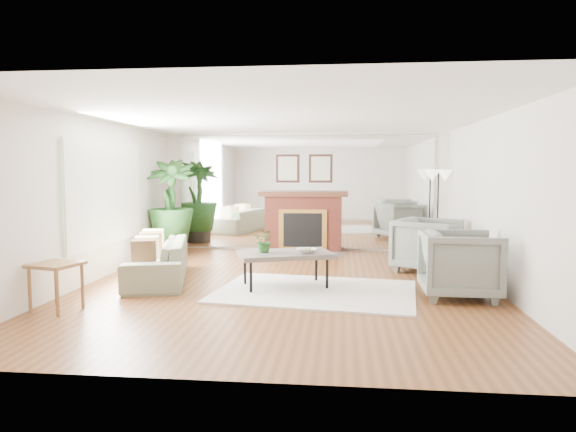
# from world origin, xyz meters

# --- Properties ---
(ground) EXTENTS (7.00, 7.00, 0.00)m
(ground) POSITION_xyz_m (0.00, 0.00, 0.00)
(ground) COLOR brown
(ground) RESTS_ON ground
(wall_left) EXTENTS (0.02, 7.00, 2.50)m
(wall_left) POSITION_xyz_m (-2.99, 0.00, 1.25)
(wall_left) COLOR silver
(wall_left) RESTS_ON ground
(wall_right) EXTENTS (0.02, 7.00, 2.50)m
(wall_right) POSITION_xyz_m (2.99, 0.00, 1.25)
(wall_right) COLOR silver
(wall_right) RESTS_ON ground
(wall_back) EXTENTS (6.00, 0.02, 2.50)m
(wall_back) POSITION_xyz_m (0.00, 3.49, 1.25)
(wall_back) COLOR silver
(wall_back) RESTS_ON ground
(mirror_panel) EXTENTS (5.40, 0.04, 2.40)m
(mirror_panel) POSITION_xyz_m (0.00, 3.47, 1.25)
(mirror_panel) COLOR silver
(mirror_panel) RESTS_ON wall_back
(window_panel) EXTENTS (0.04, 2.40, 1.50)m
(window_panel) POSITION_xyz_m (-2.96, 0.40, 1.35)
(window_panel) COLOR #B2E09E
(window_panel) RESTS_ON wall_left
(fireplace) EXTENTS (1.85, 0.83, 2.05)m
(fireplace) POSITION_xyz_m (0.00, 3.26, 0.66)
(fireplace) COLOR maroon
(fireplace) RESTS_ON ground
(area_rug) EXTENTS (2.95, 2.28, 0.03)m
(area_rug) POSITION_xyz_m (0.44, -0.37, 0.01)
(area_rug) COLOR white
(area_rug) RESTS_ON ground
(coffee_table) EXTENTS (1.50, 1.16, 0.53)m
(coffee_table) POSITION_xyz_m (-0.01, -0.14, 0.48)
(coffee_table) COLOR #584D45
(coffee_table) RESTS_ON ground
(sofa) EXTENTS (1.36, 2.28, 0.62)m
(sofa) POSITION_xyz_m (-2.05, 0.18, 0.31)
(sofa) COLOR gray
(sofa) RESTS_ON ground
(armchair_back) EXTENTS (1.33, 1.32, 0.91)m
(armchair_back) POSITION_xyz_m (2.25, 1.33, 0.45)
(armchair_back) COLOR gray
(armchair_back) RESTS_ON ground
(armchair_front) EXTENTS (1.02, 0.99, 0.91)m
(armchair_front) POSITION_xyz_m (2.38, -0.47, 0.45)
(armchair_front) COLOR gray
(armchair_front) RESTS_ON ground
(side_table) EXTENTS (0.62, 0.62, 0.59)m
(side_table) POSITION_xyz_m (-2.65, -1.64, 0.50)
(side_table) COLOR brown
(side_table) RESTS_ON ground
(potted_ficus) EXTENTS (1.06, 1.06, 1.93)m
(potted_ficus) POSITION_xyz_m (-2.60, 2.44, 1.03)
(potted_ficus) COLOR black
(potted_ficus) RESTS_ON ground
(floor_lamp) EXTENTS (0.56, 0.31, 1.73)m
(floor_lamp) POSITION_xyz_m (2.70, 2.97, 1.47)
(floor_lamp) COLOR black
(floor_lamp) RESTS_ON ground
(tabletop_plant) EXTENTS (0.36, 0.33, 0.33)m
(tabletop_plant) POSITION_xyz_m (-0.30, -0.19, 0.69)
(tabletop_plant) COLOR #2E6224
(tabletop_plant) RESTS_ON coffee_table
(fruit_bowl) EXTENTS (0.31, 0.31, 0.07)m
(fruit_bowl) POSITION_xyz_m (0.29, -0.20, 0.56)
(fruit_bowl) COLOR brown
(fruit_bowl) RESTS_ON coffee_table
(book) EXTENTS (0.21, 0.28, 0.02)m
(book) POSITION_xyz_m (0.24, 0.07, 0.54)
(book) COLOR brown
(book) RESTS_ON coffee_table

